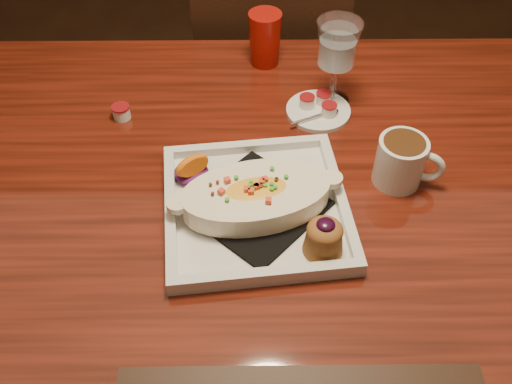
{
  "coord_description": "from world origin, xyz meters",
  "views": [
    {
      "loc": [
        -0.05,
        -0.78,
        1.52
      ],
      "look_at": [
        -0.04,
        -0.08,
        0.77
      ],
      "focal_mm": 40.0,
      "sensor_mm": 36.0,
      "label": 1
    }
  ],
  "objects_px": {
    "goblet": "(337,49)",
    "saucer": "(318,109)",
    "plate": "(260,203)",
    "chair_far": "(268,78)",
    "red_tumbler": "(265,39)",
    "table": "(277,201)",
    "coffee_mug": "(402,160)"
  },
  "relations": [
    {
      "from": "chair_far",
      "to": "goblet",
      "type": "distance_m",
      "value": 0.58
    },
    {
      "from": "table",
      "to": "saucer",
      "type": "height_order",
      "value": "saucer"
    },
    {
      "from": "chair_far",
      "to": "red_tumbler",
      "type": "height_order",
      "value": "chair_far"
    },
    {
      "from": "chair_far",
      "to": "goblet",
      "type": "relative_size",
      "value": 4.87
    },
    {
      "from": "table",
      "to": "red_tumbler",
      "type": "bearing_deg",
      "value": 93.23
    },
    {
      "from": "goblet",
      "to": "saucer",
      "type": "xyz_separation_m",
      "value": [
        -0.03,
        -0.04,
        -0.12
      ]
    },
    {
      "from": "chair_far",
      "to": "goblet",
      "type": "bearing_deg",
      "value": 105.95
    },
    {
      "from": "plate",
      "to": "goblet",
      "type": "relative_size",
      "value": 1.85
    },
    {
      "from": "chair_far",
      "to": "plate",
      "type": "height_order",
      "value": "chair_far"
    },
    {
      "from": "saucer",
      "to": "goblet",
      "type": "bearing_deg",
      "value": 50.91
    },
    {
      "from": "saucer",
      "to": "plate",
      "type": "bearing_deg",
      "value": -114.38
    },
    {
      "from": "chair_far",
      "to": "saucer",
      "type": "relative_size",
      "value": 6.8
    },
    {
      "from": "saucer",
      "to": "red_tumbler",
      "type": "distance_m",
      "value": 0.22
    },
    {
      "from": "plate",
      "to": "red_tumbler",
      "type": "bearing_deg",
      "value": 81.48
    },
    {
      "from": "table",
      "to": "chair_far",
      "type": "relative_size",
      "value": 1.61
    },
    {
      "from": "table",
      "to": "saucer",
      "type": "relative_size",
      "value": 10.97
    },
    {
      "from": "chair_far",
      "to": "saucer",
      "type": "distance_m",
      "value": 0.54
    },
    {
      "from": "plate",
      "to": "red_tumbler",
      "type": "relative_size",
      "value": 2.8
    },
    {
      "from": "goblet",
      "to": "chair_far",
      "type": "bearing_deg",
      "value": 105.95
    },
    {
      "from": "plate",
      "to": "coffee_mug",
      "type": "bearing_deg",
      "value": 11.33
    },
    {
      "from": "plate",
      "to": "chair_far",
      "type": "bearing_deg",
      "value": 80.79
    },
    {
      "from": "plate",
      "to": "coffee_mug",
      "type": "relative_size",
      "value": 2.82
    },
    {
      "from": "table",
      "to": "goblet",
      "type": "height_order",
      "value": "goblet"
    },
    {
      "from": "table",
      "to": "saucer",
      "type": "bearing_deg",
      "value": 61.42
    },
    {
      "from": "chair_far",
      "to": "red_tumbler",
      "type": "xyz_separation_m",
      "value": [
        -0.02,
        -0.28,
        0.31
      ]
    },
    {
      "from": "plate",
      "to": "saucer",
      "type": "relative_size",
      "value": 2.58
    },
    {
      "from": "table",
      "to": "chair_far",
      "type": "height_order",
      "value": "chair_far"
    },
    {
      "from": "goblet",
      "to": "red_tumbler",
      "type": "height_order",
      "value": "goblet"
    },
    {
      "from": "plate",
      "to": "table",
      "type": "bearing_deg",
      "value": 65.7
    },
    {
      "from": "goblet",
      "to": "saucer",
      "type": "height_order",
      "value": "goblet"
    },
    {
      "from": "plate",
      "to": "red_tumbler",
      "type": "distance_m",
      "value": 0.47
    },
    {
      "from": "red_tumbler",
      "to": "coffee_mug",
      "type": "bearing_deg",
      "value": -57.97
    }
  ]
}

